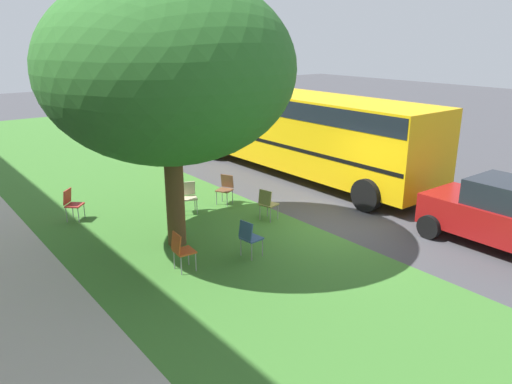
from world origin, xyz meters
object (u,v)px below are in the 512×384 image
(chair_5, at_px, (226,187))
(parked_car, at_px, (507,215))
(chair_4, at_px, (267,202))
(chair_1, at_px, (189,195))
(chair_0, at_px, (72,202))
(school_bus, at_px, (304,127))
(chair_2, at_px, (181,249))
(street_tree, at_px, (168,70))
(chair_3, at_px, (249,236))

(chair_5, bearing_deg, parked_car, -153.71)
(chair_4, height_order, chair_5, same)
(chair_1, bearing_deg, chair_0, 64.08)
(parked_car, xyz_separation_m, school_bus, (7.71, -0.73, 0.92))
(chair_2, xyz_separation_m, chair_4, (1.24, -3.37, 0.00))
(chair_0, xyz_separation_m, school_bus, (-0.45, -8.16, 1.24))
(parked_car, distance_m, school_bus, 7.80)
(chair_2, bearing_deg, chair_0, 10.27)
(chair_2, relative_size, chair_4, 1.00)
(chair_0, relative_size, chair_2, 1.00)
(chair_0, relative_size, parked_car, 0.24)
(street_tree, height_order, school_bus, street_tree)
(chair_1, distance_m, chair_4, 2.32)
(chair_1, xyz_separation_m, chair_3, (-3.46, 0.47, 0.00))
(street_tree, distance_m, parked_car, 8.45)
(school_bus, bearing_deg, chair_4, 125.48)
(chair_0, xyz_separation_m, parked_car, (-8.16, -7.43, 0.32))
(chair_1, height_order, chair_2, same)
(chair_4, relative_size, chair_5, 1.00)
(chair_4, xyz_separation_m, school_bus, (2.83, -3.97, 1.24))
(chair_3, bearing_deg, chair_0, 26.16)
(chair_1, distance_m, parked_car, 8.19)
(chair_2, bearing_deg, chair_1, -32.99)
(chair_5, relative_size, parked_car, 0.24)
(chair_1, bearing_deg, chair_2, 147.01)
(street_tree, bearing_deg, chair_4, -92.31)
(chair_0, bearing_deg, street_tree, -155.29)
(parked_car, bearing_deg, school_bus, -5.38)
(street_tree, height_order, chair_4, street_tree)
(chair_1, xyz_separation_m, parked_car, (-6.78, -4.58, 0.32))
(street_tree, relative_size, chair_4, 7.05)
(chair_3, bearing_deg, chair_2, 77.96)
(chair_3, bearing_deg, school_bus, -52.72)
(chair_5, relative_size, school_bus, 0.08)
(chair_1, bearing_deg, street_tree, 141.97)
(chair_3, relative_size, parked_car, 0.24)
(chair_3, distance_m, chair_5, 3.84)
(chair_3, relative_size, chair_4, 1.00)
(street_tree, height_order, chair_2, street_tree)
(street_tree, relative_size, chair_1, 7.05)
(chair_5, bearing_deg, chair_0, 71.00)
(chair_3, relative_size, chair_5, 1.00)
(chair_2, relative_size, school_bus, 0.08)
(chair_4, xyz_separation_m, parked_car, (-4.89, -3.24, 0.32))
(chair_0, relative_size, chair_5, 1.00)
(street_tree, relative_size, chair_2, 7.05)
(street_tree, bearing_deg, chair_2, 154.66)
(chair_5, height_order, parked_car, parked_car)
(chair_1, relative_size, chair_5, 1.00)
(school_bus, bearing_deg, chair_1, 100.00)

